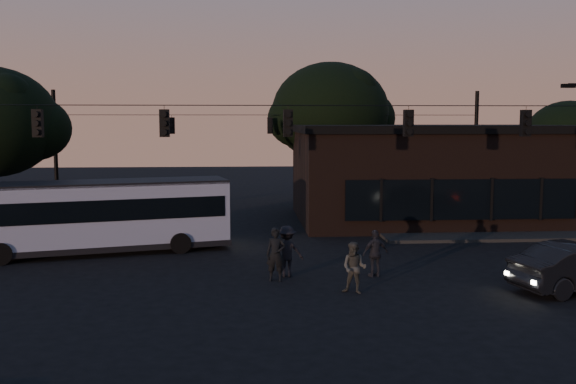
{
  "coord_description": "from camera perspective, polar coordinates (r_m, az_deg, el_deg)",
  "views": [
    {
      "loc": [
        -1.63,
        -19.65,
        5.63
      ],
      "look_at": [
        0.0,
        4.0,
        3.0
      ],
      "focal_mm": 40.0,
      "sensor_mm": 36.0,
      "label": 1
    }
  ],
  "objects": [
    {
      "name": "pedestrian_b",
      "position": [
        21.22,
        5.91,
        -6.72
      ],
      "size": [
        1.03,
        0.94,
        1.7
      ],
      "primitive_type": "imported",
      "rotation": [
        0.0,
        0.0,
        -0.45
      ],
      "color": "#383833",
      "rests_on": "ground"
    },
    {
      "name": "building",
      "position": [
        37.29,
        12.64,
        1.68
      ],
      "size": [
        15.4,
        10.41,
        5.4
      ],
      "color": "black",
      "rests_on": "ground"
    },
    {
      "name": "signal_rig_far",
      "position": [
        39.71,
        -1.59,
        4.27
      ],
      "size": [
        26.24,
        0.3,
        7.5
      ],
      "color": "black",
      "rests_on": "ground"
    },
    {
      "name": "tree_right",
      "position": [
        42.47,
        23.66,
        4.46
      ],
      "size": [
        5.2,
        5.2,
        6.86
      ],
      "color": "black",
      "rests_on": "ground"
    },
    {
      "name": "ground",
      "position": [
        20.51,
        0.78,
        -9.61
      ],
      "size": [
        120.0,
        120.0,
        0.0
      ],
      "primitive_type": "plane",
      "color": "black",
      "rests_on": "ground"
    },
    {
      "name": "bus",
      "position": [
        28.49,
        -16.45,
        -1.8
      ],
      "size": [
        11.24,
        5.19,
        3.08
      ],
      "rotation": [
        0.0,
        0.0,
        0.25
      ],
      "color": "#848BA8",
      "rests_on": "ground"
    },
    {
      "name": "pedestrian_d",
      "position": [
        23.35,
        -0.1,
        -5.28
      ],
      "size": [
        1.24,
        0.76,
        1.86
      ],
      "primitive_type": "imported",
      "rotation": [
        0.0,
        0.0,
        3.09
      ],
      "color": "black",
      "rests_on": "ground"
    },
    {
      "name": "sidewalk_far_right",
      "position": [
        36.73,
        17.91,
        -2.68
      ],
      "size": [
        14.0,
        10.0,
        0.15
      ],
      "primitive_type": "cube",
      "color": "black",
      "rests_on": "ground"
    },
    {
      "name": "tree_behind",
      "position": [
        42.03,
        3.78,
        7.08
      ],
      "size": [
        7.6,
        7.6,
        9.43
      ],
      "color": "black",
      "rests_on": "ground"
    },
    {
      "name": "pedestrian_c",
      "position": [
        23.55,
        7.78,
        -5.42
      ],
      "size": [
        1.08,
        0.69,
        1.71
      ],
      "primitive_type": "imported",
      "rotation": [
        0.0,
        0.0,
        3.44
      ],
      "color": "black",
      "rests_on": "ground"
    },
    {
      "name": "pedestrian_a",
      "position": [
        22.71,
        -1.09,
        -5.56
      ],
      "size": [
        0.76,
        0.56,
        1.9
      ],
      "primitive_type": "imported",
      "rotation": [
        0.0,
        0.0,
        -0.17
      ],
      "color": "black",
      "rests_on": "ground"
    },
    {
      "name": "signal_rig_near",
      "position": [
        23.74,
        0.0,
        3.48
      ],
      "size": [
        26.24,
        0.3,
        7.5
      ],
      "color": "black",
      "rests_on": "ground"
    },
    {
      "name": "sidewalk_far_left",
      "position": [
        36.28,
        -23.86,
        -3.02
      ],
      "size": [
        14.0,
        10.0,
        0.15
      ],
      "primitive_type": "cube",
      "color": "black",
      "rests_on": "ground"
    }
  ]
}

